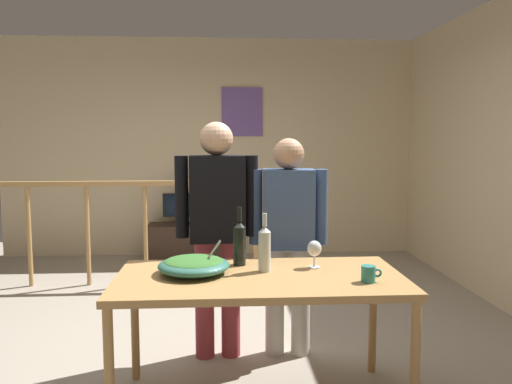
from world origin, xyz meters
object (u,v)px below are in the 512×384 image
Objects in this scene: tv_console at (185,242)px; person_standing_left at (217,221)px; framed_picture at (242,112)px; wine_bottle_dark at (239,242)px; wine_glass at (314,249)px; mug_teal at (369,274)px; serving_table at (260,287)px; wine_bottle_clear at (265,248)px; stair_railing at (164,217)px; flat_screen_tv at (184,206)px; person_standing_right at (288,231)px; salad_bowl at (194,265)px.

tv_console is 0.56× the size of person_standing_left.
framed_picture is 1.74× the size of wine_bottle_dark.
mug_teal is (0.23, -0.31, -0.06)m from wine_glass.
serving_table is 4.75× the size of wine_bottle_clear.
wine_glass is (1.14, -2.31, 0.17)m from stair_railing.
wine_glass is at bearing -73.18° from tv_console.
stair_railing is 8.55× the size of wine_bottle_dark.
serving_table is at bearing -78.89° from flat_screen_tv.
serving_table is (0.68, -3.44, 0.01)m from flat_screen_tv.
wine_bottle_dark is at bearing 54.41° from person_standing_right.
stair_railing is at bearing -123.03° from framed_picture.
framed_picture is at bearing 23.97° from flat_screen_tv.
serving_table is 9.86× the size of wine_glass.
mug_teal is at bearing -71.20° from tv_console.
salad_bowl reaches higher than serving_table.
wine_bottle_clear is (0.40, 0.02, 0.09)m from salad_bowl.
tv_console is 2.69× the size of wine_bottle_clear.
person_standing_left is at bearing 110.20° from serving_table.
wine_bottle_dark is (-0.44, 0.09, 0.03)m from wine_glass.
person_standing_left is (0.43, -2.81, 0.73)m from tv_console.
person_standing_left is at bearing 107.93° from wine_bottle_dark.
wine_bottle_dark is 1.05× the size of wine_bottle_clear.
salad_bowl is 0.25× the size of person_standing_left.
framed_picture is 1.79m from tv_console.
wine_bottle_dark is at bearing 148.89° from mug_teal.
tv_console is at bearing -68.20° from person_standing_right.
mug_teal is at bearing 114.85° from person_standing_right.
serving_table is at bearing -111.65° from wine_bottle_clear.
person_standing_right is (-0.09, 0.52, 0.01)m from wine_glass.
stair_railing is 2.08m from person_standing_right.
tv_console is 2.24× the size of salad_bowl.
serving_table is (0.81, -2.45, -0.01)m from stair_railing.
salad_bowl is at bearing -173.04° from wine_glass.
serving_table is at bearing 73.51° from person_standing_right.
stair_railing is 8.97× the size of wine_bottle_clear.
wine_glass is (1.01, -3.33, 0.64)m from tv_console.
person_standing_left is (0.43, -2.78, 0.27)m from flat_screen_tv.
person_standing_left is (0.12, 0.60, 0.15)m from salad_bowl.
salad_bowl is 0.27× the size of person_standing_right.
wine_bottle_clear is at bearing -70.52° from stair_railing.
wine_bottle_dark is at bearing -72.45° from stair_railing.
mug_teal is at bearing -53.29° from wine_glass.
stair_railing reaches higher than wine_bottle_dark.
stair_railing is at bearing -55.93° from person_standing_right.
framed_picture is at bearing 89.79° from wine_bottle_clear.
flat_screen_tv is (-0.72, -0.32, -1.16)m from framed_picture.
wine_bottle_clear is 0.62m from person_standing_right.
flat_screen_tv is 4.68× the size of mug_teal.
flat_screen_tv is 3.45m from wine_glass.
mug_teal reaches higher than serving_table.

